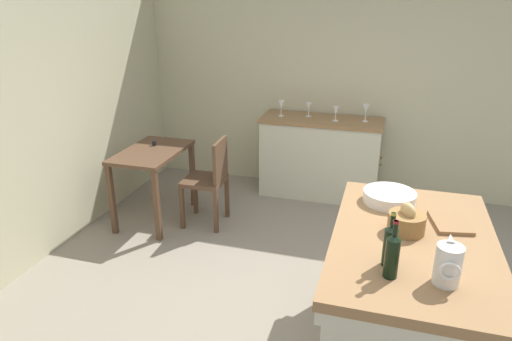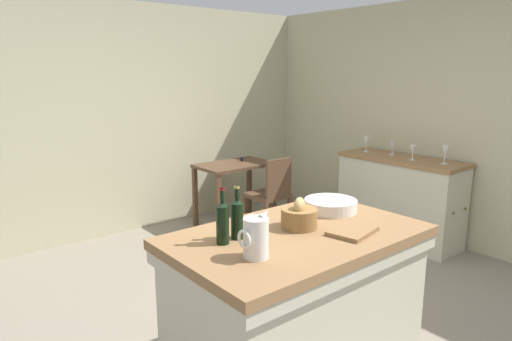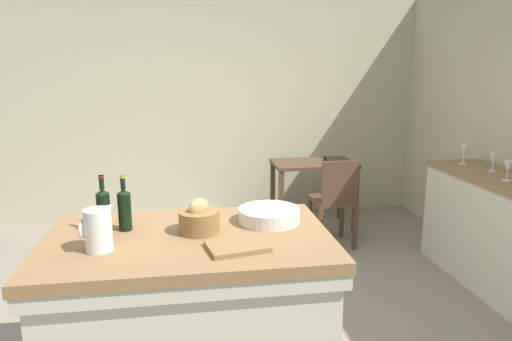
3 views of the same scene
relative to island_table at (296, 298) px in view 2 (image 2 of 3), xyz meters
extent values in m
plane|color=gray|center=(0.25, 0.55, -0.49)|extent=(6.76, 6.76, 0.00)
cube|color=#B7B28E|center=(0.25, 3.15, 0.81)|extent=(5.32, 0.12, 2.60)
cube|color=#B7B28E|center=(2.85, 0.55, 0.81)|extent=(0.12, 5.20, 2.60)
cube|color=olive|center=(0.00, 0.00, 0.39)|extent=(1.51, 0.94, 0.06)
cube|color=beige|center=(0.00, 0.00, 0.32)|extent=(1.49, 0.92, 0.08)
cube|color=beige|center=(0.00, 0.00, -0.07)|extent=(1.43, 0.86, 0.86)
cube|color=olive|center=(2.51, 0.94, 0.41)|extent=(0.52, 1.37, 0.04)
cube|color=beige|center=(2.51, 0.94, -0.05)|extent=(0.49, 1.34, 0.89)
sphere|color=brown|center=(2.39, 0.25, -0.01)|extent=(0.03, 0.03, 0.03)
sphere|color=brown|center=(2.62, 0.25, -0.01)|extent=(0.03, 0.03, 0.03)
cube|color=#513826|center=(1.40, 2.49, 0.25)|extent=(0.90, 0.56, 0.04)
cube|color=#513826|center=(0.98, 2.24, -0.13)|extent=(0.05, 0.05, 0.73)
cube|color=#513826|center=(1.81, 2.24, -0.13)|extent=(0.05, 0.05, 0.73)
cube|color=#513826|center=(0.98, 2.73, -0.13)|extent=(0.05, 0.05, 0.73)
cube|color=#513826|center=(1.81, 2.73, -0.13)|extent=(0.05, 0.05, 0.73)
cylinder|color=black|center=(1.55, 2.54, 0.30)|extent=(0.04, 0.04, 0.05)
cube|color=#513826|center=(1.45, 1.95, -0.02)|extent=(0.41, 0.41, 0.04)
cube|color=#513826|center=(1.46, 1.77, 0.21)|extent=(0.36, 0.04, 0.42)
cube|color=#513826|center=(1.62, 2.14, -0.27)|extent=(0.04, 0.04, 0.45)
cube|color=#513826|center=(1.26, 2.12, -0.27)|extent=(0.04, 0.04, 0.45)
cube|color=#513826|center=(1.64, 1.78, -0.27)|extent=(0.04, 0.04, 0.45)
cube|color=#513826|center=(1.28, 1.76, -0.27)|extent=(0.04, 0.04, 0.45)
cylinder|color=silver|center=(-0.43, -0.13, 0.53)|extent=(0.13, 0.13, 0.21)
cone|color=silver|center=(-0.37, -0.13, 0.64)|extent=(0.07, 0.04, 0.06)
torus|color=silver|center=(-0.50, -0.13, 0.54)|extent=(0.02, 0.10, 0.10)
cylinder|color=silver|center=(0.47, 0.16, 0.46)|extent=(0.36, 0.36, 0.08)
cylinder|color=olive|center=(0.06, 0.05, 0.48)|extent=(0.22, 0.22, 0.12)
ellipsoid|color=tan|center=(0.06, 0.05, 0.56)|extent=(0.14, 0.12, 0.10)
cube|color=olive|center=(0.24, -0.21, 0.43)|extent=(0.32, 0.26, 0.02)
cylinder|color=black|center=(-0.34, 0.14, 0.53)|extent=(0.07, 0.07, 0.21)
cone|color=black|center=(-0.34, 0.14, 0.64)|extent=(0.07, 0.07, 0.02)
cylinder|color=black|center=(-0.34, 0.14, 0.69)|extent=(0.03, 0.03, 0.07)
cylinder|color=#B29933|center=(-0.34, 0.14, 0.72)|extent=(0.03, 0.03, 0.01)
cylinder|color=black|center=(-0.45, 0.13, 0.53)|extent=(0.07, 0.07, 0.21)
cone|color=black|center=(-0.45, 0.13, 0.65)|extent=(0.07, 0.07, 0.03)
cylinder|color=black|center=(-0.45, 0.13, 0.70)|extent=(0.03, 0.03, 0.08)
cylinder|color=maroon|center=(-0.45, 0.13, 0.73)|extent=(0.03, 0.03, 0.01)
cylinder|color=white|center=(2.52, 0.46, 0.44)|extent=(0.06, 0.06, 0.00)
cylinder|color=white|center=(2.52, 0.46, 0.48)|extent=(0.01, 0.01, 0.08)
cone|color=white|center=(2.52, 0.46, 0.57)|extent=(0.07, 0.07, 0.11)
cylinder|color=white|center=(2.45, 0.78, 0.44)|extent=(0.06, 0.06, 0.00)
cylinder|color=white|center=(2.45, 0.78, 0.47)|extent=(0.01, 0.01, 0.06)
cone|color=white|center=(2.45, 0.78, 0.55)|extent=(0.07, 0.07, 0.09)
cylinder|color=white|center=(2.56, 1.10, 0.44)|extent=(0.06, 0.06, 0.00)
cylinder|color=white|center=(2.56, 1.10, 0.47)|extent=(0.01, 0.01, 0.06)
cone|color=white|center=(2.56, 1.10, 0.55)|extent=(0.07, 0.07, 0.09)
cylinder|color=white|center=(2.49, 1.41, 0.44)|extent=(0.06, 0.06, 0.00)
cylinder|color=white|center=(2.49, 1.41, 0.48)|extent=(0.01, 0.01, 0.07)
cone|color=white|center=(2.49, 1.41, 0.57)|extent=(0.07, 0.07, 0.11)
camera|label=1|loc=(-2.53, 0.22, 1.77)|focal=32.24mm
camera|label=2|loc=(-1.81, -1.82, 1.35)|focal=32.04mm
camera|label=3|loc=(0.01, -2.30, 1.29)|focal=31.82mm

